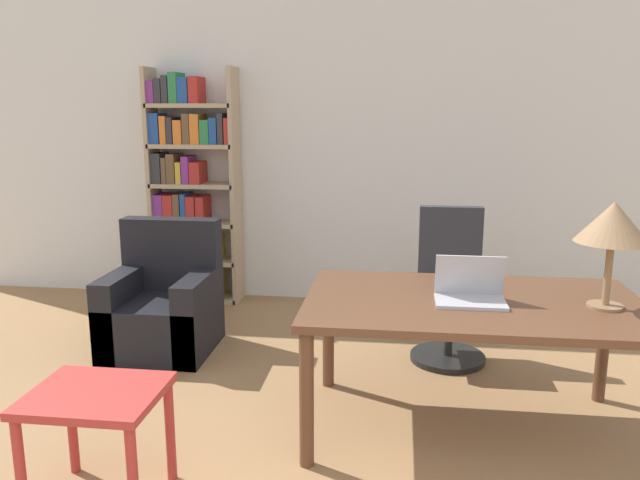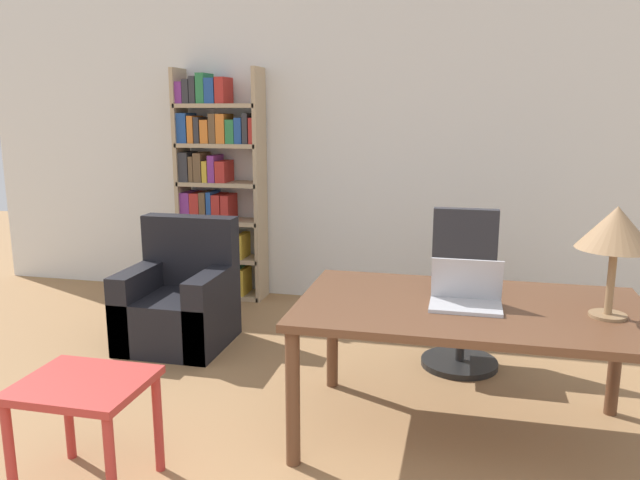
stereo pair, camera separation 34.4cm
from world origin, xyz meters
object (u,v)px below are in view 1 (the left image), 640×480
at_px(bookshelf, 189,193).
at_px(office_chair, 449,291).
at_px(table_lamp, 613,224).
at_px(laptop, 470,292).
at_px(side_table_blue, 97,411).
at_px(armchair, 163,309).
at_px(desk, 473,314).

bearing_deg(bookshelf, office_chair, -26.25).
height_order(table_lamp, bookshelf, bookshelf).
bearing_deg(laptop, table_lamp, -0.45).
xyz_separation_m(side_table_blue, armchair, (-0.39, 1.75, -0.13)).
height_order(desk, side_table_blue, desk).
xyz_separation_m(office_chair, armchair, (-2.00, -0.10, -0.17)).
distance_m(side_table_blue, armchair, 1.80).
distance_m(desk, laptop, 0.14).
bearing_deg(desk, bookshelf, 136.80).
relative_size(side_table_blue, armchair, 0.60).
height_order(laptop, table_lamp, table_lamp).
bearing_deg(laptop, bookshelf, 135.98).
relative_size(office_chair, bookshelf, 0.51).
relative_size(table_lamp, bookshelf, 0.26).
bearing_deg(office_chair, bookshelf, 153.75).
bearing_deg(laptop, office_chair, 90.74).
xyz_separation_m(laptop, office_chair, (-0.01, 1.05, -0.31)).
bearing_deg(armchair, bookshelf, 98.81).
bearing_deg(table_lamp, armchair, 160.43).
relative_size(desk, armchair, 1.90).
bearing_deg(table_lamp, laptop, 179.55).
bearing_deg(side_table_blue, bookshelf, 101.09).
distance_m(table_lamp, office_chair, 1.41).
height_order(desk, table_lamp, table_lamp).
bearing_deg(table_lamp, bookshelf, 143.26).
xyz_separation_m(desk, table_lamp, (0.63, -0.04, 0.50)).
bearing_deg(bookshelf, side_table_blue, -78.91).
bearing_deg(laptop, side_table_blue, -153.48).
distance_m(desk, side_table_blue, 1.86).
bearing_deg(armchair, side_table_blue, -77.39).
relative_size(laptop, bookshelf, 0.17).
height_order(side_table_blue, bookshelf, bookshelf).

